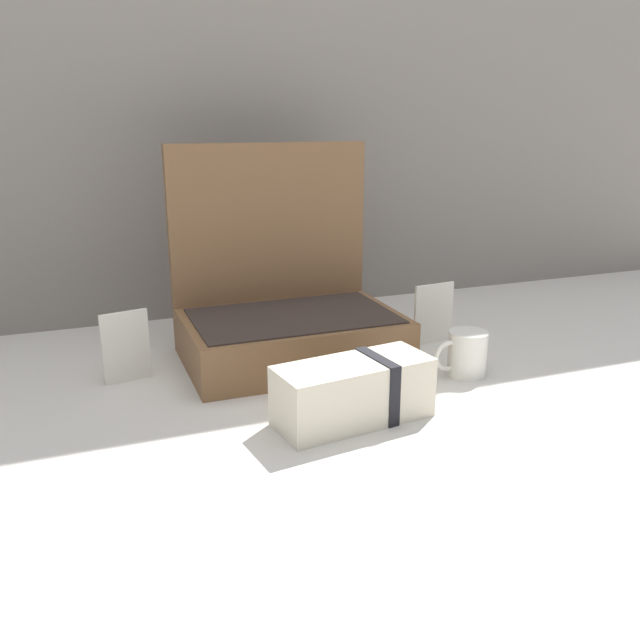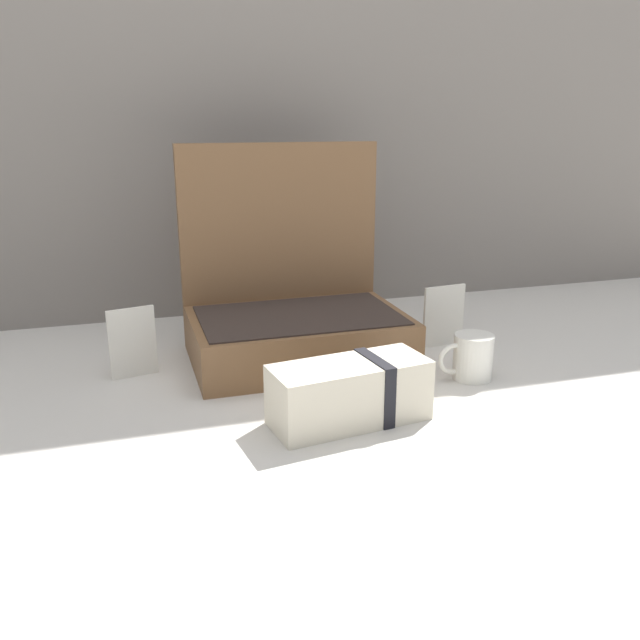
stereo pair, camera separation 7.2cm
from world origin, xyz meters
TOP-DOWN VIEW (x-y plane):
  - ground_plane at (0.00, 0.00)m, footprint 6.00×6.00m
  - back_wall at (0.00, 0.58)m, footprint 3.20×0.06m
  - open_suitcase at (0.03, 0.20)m, footprint 0.42×0.29m
  - cream_toiletry_bag at (0.03, -0.12)m, footprint 0.26×0.13m
  - coffee_mug at (0.31, -0.02)m, footprint 0.11×0.07m
  - info_card_left at (-0.29, 0.18)m, footprint 0.09×0.02m
  - poster_card_right at (0.35, 0.17)m, footprint 0.10×0.02m

SIDE VIEW (x-z plane):
  - ground_plane at x=0.00m, z-range 0.00..0.00m
  - coffee_mug at x=0.31m, z-range 0.00..0.09m
  - cream_toiletry_bag at x=0.03m, z-range 0.00..0.10m
  - poster_card_right at x=0.35m, z-range 0.00..0.13m
  - info_card_left at x=-0.29m, z-range 0.00..0.13m
  - open_suitcase at x=0.03m, z-range -0.12..0.30m
  - back_wall at x=0.00m, z-range 0.00..1.40m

